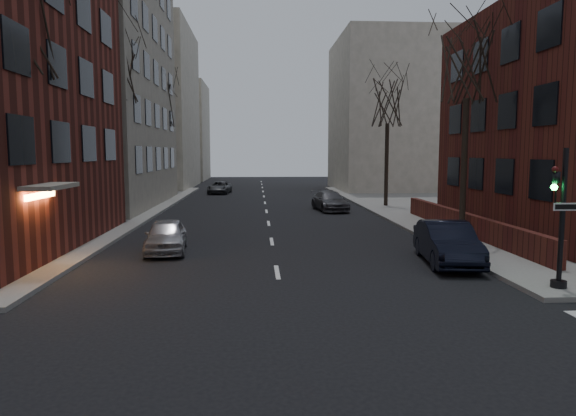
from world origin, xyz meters
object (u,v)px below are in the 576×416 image
(car_lane_silver, at_px, (166,236))
(traffic_signal, at_px, (560,227))
(tree_left_a, at_px, (21,24))
(tree_left_c, at_px, (160,105))
(tree_left_b, at_px, (115,68))
(car_lane_far, at_px, (219,187))
(car_lane_gray, at_px, (330,201))
(parked_sedan, at_px, (447,243))
(tree_right_b, at_px, (388,103))
(tree_right_a, at_px, (468,62))
(streetlamp_far, at_px, (172,150))
(streetlamp_near, at_px, (109,148))

(car_lane_silver, bearing_deg, traffic_signal, -34.75)
(tree_left_a, height_order, tree_left_c, tree_left_a)
(tree_left_b, relative_size, car_lane_far, 2.52)
(traffic_signal, distance_m, tree_left_c, 35.76)
(car_lane_far, bearing_deg, car_lane_silver, -84.92)
(car_lane_gray, xyz_separation_m, car_lane_far, (-8.70, 15.43, -0.07))
(parked_sedan, distance_m, car_lane_silver, 10.94)
(tree_right_b, relative_size, car_lane_silver, 2.35)
(tree_right_a, bearing_deg, car_lane_silver, -170.72)
(tree_left_c, xyz_separation_m, car_lane_silver, (4.45, -24.15, -7.36))
(traffic_signal, distance_m, tree_left_b, 24.87)
(tree_left_a, distance_m, tree_left_b, 12.01)
(tree_right_a, distance_m, streetlamp_far, 29.65)
(tree_right_b, distance_m, car_lane_gray, 8.40)
(tree_left_a, bearing_deg, tree_left_c, 90.00)
(tree_right_a, height_order, streetlamp_far, tree_right_a)
(streetlamp_near, distance_m, streetlamp_far, 20.00)
(tree_left_c, distance_m, car_lane_silver, 25.63)
(streetlamp_near, height_order, car_lane_silver, streetlamp_near)
(traffic_signal, distance_m, parked_sedan, 4.48)
(tree_left_c, xyz_separation_m, parked_sedan, (15.00, -27.04, -7.27))
(tree_left_c, distance_m, streetlamp_far, 4.33)
(tree_left_b, xyz_separation_m, car_lane_far, (4.50, 19.61, -8.32))
(parked_sedan, relative_size, car_lane_silver, 1.18)
(tree_right_a, xyz_separation_m, streetlamp_near, (-17.00, 4.00, -3.79))
(tree_left_c, xyz_separation_m, tree_right_b, (17.60, -8.00, -0.44))
(car_lane_gray, bearing_deg, tree_right_a, -77.44)
(traffic_signal, xyz_separation_m, car_lane_gray, (-3.53, 21.19, -1.24))
(traffic_signal, distance_m, tree_right_b, 23.71)
(tree_left_b, height_order, tree_left_c, tree_left_b)
(tree_right_b, distance_m, streetlamp_far, 20.01)
(parked_sedan, bearing_deg, car_lane_silver, 171.37)
(tree_left_a, relative_size, car_lane_silver, 2.62)
(car_lane_silver, relative_size, car_lane_gray, 0.85)
(tree_left_c, bearing_deg, tree_right_a, -51.34)
(tree_left_b, relative_size, streetlamp_far, 1.72)
(tree_left_a, distance_m, car_lane_far, 32.89)
(parked_sedan, relative_size, car_lane_gray, 1.01)
(tree_right_b, distance_m, streetlamp_near, 20.01)
(traffic_signal, bearing_deg, car_lane_gray, 99.46)
(streetlamp_far, height_order, parked_sedan, streetlamp_far)
(tree_right_b, xyz_separation_m, car_lane_silver, (-13.15, -16.15, -6.92))
(car_lane_gray, bearing_deg, tree_right_b, 15.13)
(streetlamp_far, xyz_separation_m, car_lane_gray, (12.60, -11.81, -3.57))
(tree_left_a, relative_size, car_lane_far, 2.40)
(streetlamp_far, bearing_deg, car_lane_far, 42.81)
(streetlamp_far, bearing_deg, parked_sedan, -63.62)
(streetlamp_near, relative_size, car_lane_gray, 1.37)
(streetlamp_far, relative_size, car_lane_far, 1.47)
(tree_left_b, height_order, parked_sedan, tree_left_b)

